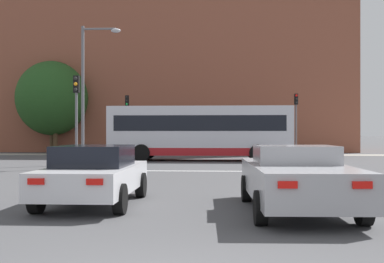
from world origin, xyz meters
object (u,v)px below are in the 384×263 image
at_px(traffic_light_near_left, 76,106).
at_px(street_lamp_junction, 89,80).
at_px(car_saloon_left, 95,174).
at_px(traffic_light_far_right, 296,114).
at_px(bus_crossing_lead, 200,132).
at_px(traffic_light_far_left, 127,115).
at_px(pedestrian_waiting, 205,142).
at_px(car_roadster_right, 296,178).

xyz_separation_m(traffic_light_near_left, street_lamp_junction, (-0.04, 2.41, 1.47)).
relative_size(car_saloon_left, traffic_light_far_right, 0.96).
relative_size(bus_crossing_lead, traffic_light_far_left, 2.44).
bearing_deg(traffic_light_far_right, street_lamp_junction, -138.16).
bearing_deg(traffic_light_near_left, car_saloon_left, -71.22).
distance_m(traffic_light_far_right, pedestrian_waiting, 7.01).
bearing_deg(traffic_light_far_left, traffic_light_far_right, 0.52).
xyz_separation_m(car_roadster_right, traffic_light_near_left, (-8.26, 11.67, 2.18)).
xyz_separation_m(car_saloon_left, pedestrian_waiting, (1.89, 24.93, 0.23)).
relative_size(car_saloon_left, bus_crossing_lead, 0.40).
bearing_deg(car_roadster_right, street_lamp_junction, 118.94).
relative_size(car_saloon_left, street_lamp_junction, 0.60).
bearing_deg(traffic_light_far_left, traffic_light_near_left, -89.24).
xyz_separation_m(traffic_light_near_left, pedestrian_waiting, (5.60, 14.03, -1.95)).
bearing_deg(street_lamp_junction, car_saloon_left, -74.29).
relative_size(traffic_light_near_left, pedestrian_waiting, 2.65).
distance_m(car_saloon_left, car_roadster_right, 4.62).
height_order(car_saloon_left, traffic_light_near_left, traffic_light_near_left).
distance_m(car_roadster_right, bus_crossing_lead, 18.54).
xyz_separation_m(car_roadster_right, street_lamp_junction, (-8.30, 14.08, 3.66)).
xyz_separation_m(bus_crossing_lead, traffic_light_near_left, (-5.51, -6.64, 1.17)).
bearing_deg(street_lamp_junction, traffic_light_far_left, 90.72).
distance_m(car_saloon_left, bus_crossing_lead, 17.66).
distance_m(car_saloon_left, pedestrian_waiting, 25.00).
distance_m(bus_crossing_lead, traffic_light_near_left, 8.71).
bearing_deg(car_saloon_left, traffic_light_near_left, 108.91).
height_order(traffic_light_near_left, traffic_light_far_left, traffic_light_far_left).
bearing_deg(traffic_light_near_left, bus_crossing_lead, 50.34).
height_order(car_roadster_right, bus_crossing_lead, bus_crossing_lead).
relative_size(bus_crossing_lead, street_lamp_junction, 1.50).
bearing_deg(traffic_light_near_left, street_lamp_junction, 90.92).
bearing_deg(car_roadster_right, pedestrian_waiting, 94.33).
distance_m(car_saloon_left, traffic_light_near_left, 11.72).
height_order(car_saloon_left, car_roadster_right, car_roadster_right).
bearing_deg(car_saloon_left, street_lamp_junction, 105.85).
relative_size(car_saloon_left, traffic_light_far_left, 0.97).
bearing_deg(traffic_light_near_left, traffic_light_far_left, 90.76).
height_order(bus_crossing_lead, pedestrian_waiting, bus_crossing_lead).
bearing_deg(pedestrian_waiting, bus_crossing_lead, -130.49).
xyz_separation_m(car_saloon_left, street_lamp_junction, (-3.74, 13.31, 3.66)).
xyz_separation_m(car_roadster_right, traffic_light_far_left, (-8.44, 24.99, 2.24)).
xyz_separation_m(car_saloon_left, car_roadster_right, (4.55, -0.77, 0.00)).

